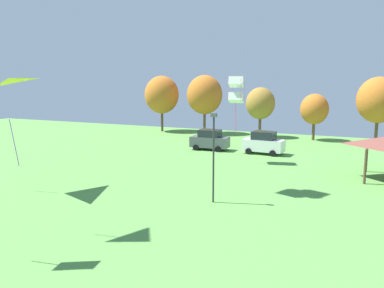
# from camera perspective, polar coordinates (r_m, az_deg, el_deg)

# --- Properties ---
(kite_flying_4) EXTENTS (1.53, 1.65, 5.19)m
(kite_flying_4) POSITION_cam_1_polar(r_m,az_deg,el_deg) (37.14, 6.23, 7.55)
(kite_flying_4) COLOR white
(parked_car_leftmost) EXTENTS (4.14, 2.18, 2.22)m
(parked_car_leftmost) POSITION_cam_1_polar(r_m,az_deg,el_deg) (44.00, 2.51, 0.59)
(parked_car_leftmost) COLOR #4C5156
(parked_car_leftmost) RESTS_ON ground
(parked_car_second_from_left) EXTENTS (4.21, 2.27, 2.34)m
(parked_car_second_from_left) POSITION_cam_1_polar(r_m,az_deg,el_deg) (42.24, 10.01, 0.16)
(parked_car_second_from_left) COLOR silver
(parked_car_second_from_left) RESTS_ON ground
(light_post_1) EXTENTS (0.36, 0.20, 5.63)m
(light_post_1) POSITION_cam_1_polar(r_m,az_deg,el_deg) (25.11, 3.04, -1.16)
(light_post_1) COLOR #2D2D33
(light_post_1) RESTS_ON ground
(treeline_tree_0) EXTENTS (4.93, 4.93, 8.02)m
(treeline_tree_0) POSITION_cam_1_polar(r_m,az_deg,el_deg) (59.27, -4.27, 6.90)
(treeline_tree_0) COLOR brown
(treeline_tree_0) RESTS_ON ground
(treeline_tree_1) EXTENTS (4.92, 4.92, 8.12)m
(treeline_tree_1) POSITION_cam_1_polar(r_m,az_deg,el_deg) (56.71, 1.78, 6.91)
(treeline_tree_1) COLOR brown
(treeline_tree_1) RESTS_ON ground
(treeline_tree_2) EXTENTS (3.78, 3.78, 6.53)m
(treeline_tree_2) POSITION_cam_1_polar(r_m,az_deg,el_deg) (53.97, 9.58, 5.63)
(treeline_tree_2) COLOR brown
(treeline_tree_2) RESTS_ON ground
(treeline_tree_3) EXTENTS (3.46, 3.46, 5.80)m
(treeline_tree_3) POSITION_cam_1_polar(r_m,az_deg,el_deg) (52.88, 16.81, 4.69)
(treeline_tree_3) COLOR brown
(treeline_tree_3) RESTS_ON ground
(treeline_tree_4) EXTENTS (4.84, 4.84, 7.88)m
(treeline_tree_4) POSITION_cam_1_polar(r_m,az_deg,el_deg) (51.48, 24.71, 5.62)
(treeline_tree_4) COLOR brown
(treeline_tree_4) RESTS_ON ground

